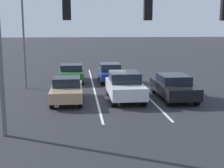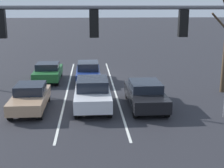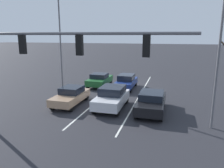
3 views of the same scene
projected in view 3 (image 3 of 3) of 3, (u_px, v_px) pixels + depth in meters
ground_plane at (130, 86)px, 23.98m from camera, size 240.00×240.00×0.00m
lane_stripe_left_divider at (140, 94)px, 20.56m from camera, size 0.12×18.38×0.01m
lane_stripe_center_divider at (108, 92)px, 21.40m from camera, size 0.12×18.38×0.01m
car_silver_midlane_front at (112, 97)px, 16.61m from camera, size 1.94×4.23×1.65m
car_tan_rightlane_front at (71, 96)px, 17.52m from camera, size 1.76×4.16×1.41m
car_black_leftlane_front at (151, 102)px, 15.85m from camera, size 1.89×4.60×1.45m
car_navy_midlane_second at (126, 81)px, 22.69m from camera, size 1.73×4.19×1.47m
car_darkgreen_rightlane_second at (100, 80)px, 23.82m from camera, size 1.88×4.07×1.40m
traffic_signal_gantry at (44, 55)px, 10.93m from camera, size 11.14×0.37×6.14m
street_lamp_right_shoulder at (62, 38)px, 21.32m from camera, size 1.74×0.24×9.22m
street_lamp_left_shoulder at (216, 45)px, 12.13m from camera, size 1.74×0.24×8.71m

